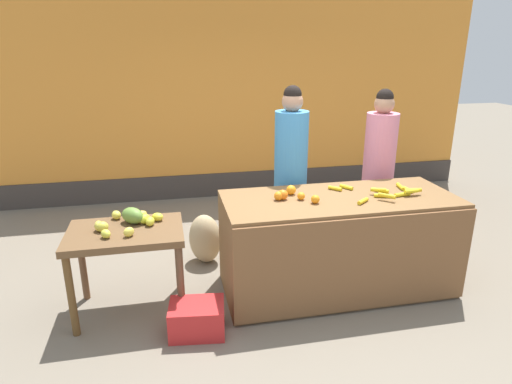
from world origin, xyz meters
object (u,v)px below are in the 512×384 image
at_px(vendor_woman_pink_shirt, 378,172).
at_px(produce_sack, 205,239).
at_px(produce_crate, 197,319).
at_px(vendor_woman_blue_shirt, 290,176).

relative_size(vendor_woman_pink_shirt, produce_sack, 3.37).
distance_m(produce_crate, produce_sack, 1.25).
xyz_separation_m(produce_crate, produce_sack, (0.19, 1.23, 0.14)).
xyz_separation_m(vendor_woman_blue_shirt, vendor_woman_pink_shirt, (1.02, 0.07, -0.03)).
relative_size(vendor_woman_pink_shirt, produce_crate, 4.08).
height_order(vendor_woman_blue_shirt, produce_sack, vendor_woman_blue_shirt).
distance_m(vendor_woman_blue_shirt, vendor_woman_pink_shirt, 1.02).
bearing_deg(vendor_woman_blue_shirt, produce_crate, -133.97).
xyz_separation_m(vendor_woman_blue_shirt, produce_sack, (-0.90, 0.10, -0.67)).
bearing_deg(vendor_woman_pink_shirt, produce_crate, -150.43).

